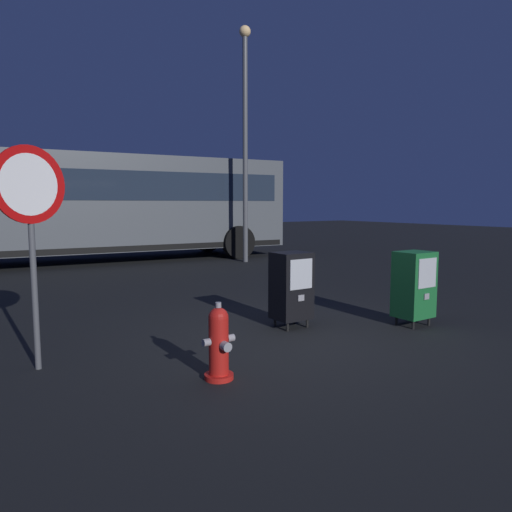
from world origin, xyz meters
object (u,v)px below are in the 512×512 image
Objects in this scene: fire_hydrant at (219,343)px; stop_sign at (31,210)px; newspaper_box_secondary at (414,284)px; street_light_far_left at (245,127)px; newspaper_box_primary at (291,286)px; bus_near at (105,202)px.

stop_sign is at bearing 137.83° from fire_hydrant.
newspaper_box_secondary is 8.23m from street_light_far_left.
street_light_far_left is at bearing 62.18° from newspaper_box_primary.
newspaper_box_primary is at bearing -2.29° from stop_sign.
newspaper_box_primary is at bearing 149.40° from newspaper_box_secondary.
fire_hydrant is at bearing -175.23° from newspaper_box_secondary.
newspaper_box_secondary is 0.46× the size of stop_sign.
street_light_far_left reaches higher than stop_sign.
newspaper_box_primary is 0.16× the size of street_light_far_left.
street_light_far_left is at bearing -30.55° from bus_near.
newspaper_box_primary is (1.76, 1.13, 0.22)m from fire_hydrant.
newspaper_box_primary is 7.98m from street_light_far_left.
bus_near is (1.88, 9.97, 1.36)m from fire_hydrant.
newspaper_box_primary is 1.69m from newspaper_box_secondary.
fire_hydrant is 0.73× the size of newspaper_box_secondary.
street_light_far_left is (3.28, -2.39, 2.10)m from bus_near.
street_light_far_left reaches higher than newspaper_box_primary.
street_light_far_left is (3.40, 6.45, 3.24)m from newspaper_box_primary.
street_light_far_left is (5.16, 7.58, 3.46)m from fire_hydrant.
fire_hydrant is 10.23m from bus_near.
bus_near is 1.64× the size of street_light_far_left.
fire_hydrant is 2.10m from newspaper_box_primary.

